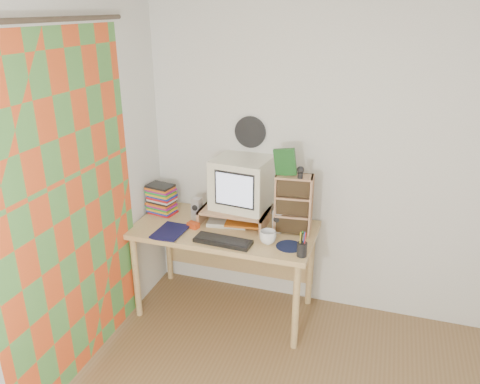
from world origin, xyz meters
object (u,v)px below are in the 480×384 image
Objects in this scene: desk at (227,239)px; crt_monitor at (241,184)px; dvd_stack at (161,196)px; diary at (158,228)px; cd_rack at (293,204)px; keyboard at (223,241)px; mug at (268,237)px.

desk is 3.39× the size of crt_monitor.
diary is (0.12, -0.31, -0.12)m from dvd_stack.
dvd_stack is at bearing 173.39° from cd_rack.
desk is 3.09× the size of cd_rack.
desk is 4.75× the size of dvd_stack.
desk is at bearing 33.09° from diary.
keyboard is at bearing -75.80° from desk.
dvd_stack is (-0.58, 0.04, 0.28)m from desk.
diary is (-0.46, -0.27, 0.16)m from desk.
keyboard is 1.66× the size of diary.
desk is 11.42× the size of mug.
keyboard is at bearing -0.85° from diary.
diary is at bearing -168.83° from cd_rack.
keyboard is at bearing -17.07° from dvd_stack.
cd_rack is 0.32m from mug.
mug reaches higher than diary.
mug is at bearing -28.18° from desk.
crt_monitor is 1.40× the size of dvd_stack.
dvd_stack reaches higher than diary.
mug is at bearing 20.78° from keyboard.
desk is 0.63m from cd_rack.
mug reaches higher than keyboard.
crt_monitor is at bearing 91.79° from keyboard.
keyboard is 0.54m from diary.
keyboard is 0.33m from mug.
cd_rack is at bearing -1.70° from crt_monitor.
dvd_stack is (-0.66, 0.34, 0.13)m from keyboard.
keyboard is 0.93× the size of cd_rack.
dvd_stack is 0.36m from diary.
dvd_stack is at bearing 165.72° from mug.
cd_rack is at bearing 2.75° from desk.
mug is (0.31, 0.10, 0.03)m from keyboard.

